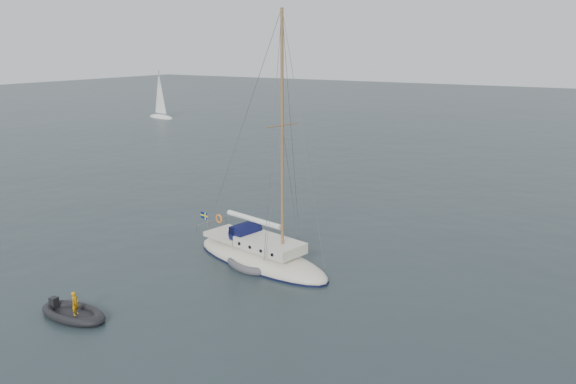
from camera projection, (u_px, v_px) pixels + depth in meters
The scene contains 5 objects.
ground at pixel (314, 271), 29.58m from camera, with size 300.00×300.00×0.00m, color black.
sailboat at pixel (261, 244), 30.44m from camera, with size 9.73×2.91×13.86m.
dinghy at pixel (246, 265), 29.91m from camera, with size 2.99×1.35×0.43m.
rib at pixel (73, 313), 24.50m from camera, with size 3.49×1.59×1.25m.
distant_yacht_a at pixel (160, 96), 90.94m from camera, with size 6.12×3.26×8.11m.
Camera 1 is at (13.10, -24.29, 11.53)m, focal length 35.00 mm.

